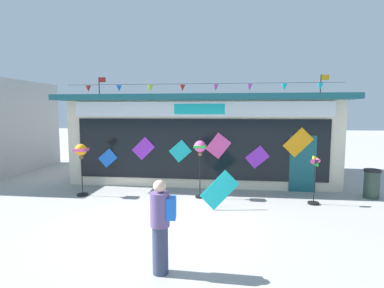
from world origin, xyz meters
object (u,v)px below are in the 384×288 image
object	(u,v)px
kite_shop_building	(205,136)
wind_spinner_left	(200,151)
wind_spinner_far_left	(81,155)
trash_bin	(372,183)
display_kite_on_ground	(220,190)
person_near_camera	(161,225)
wind_spinner_center_left	(315,177)

from	to	relation	value
kite_shop_building	wind_spinner_left	distance (m)	3.65
kite_shop_building	wind_spinner_far_left	world-z (taller)	kite_shop_building
trash_bin	display_kite_on_ground	distance (m)	5.25
kite_shop_building	person_near_camera	bearing A→B (deg)	-90.43
wind_spinner_center_left	person_near_camera	distance (m)	5.91
trash_bin	display_kite_on_ground	bearing A→B (deg)	-159.94
person_near_camera	trash_bin	bearing A→B (deg)	127.75
trash_bin	person_near_camera	bearing A→B (deg)	-136.35
wind_spinner_center_left	wind_spinner_far_left	bearing A→B (deg)	179.35
kite_shop_building	wind_spinner_left	xyz separation A→B (m)	(0.14, -3.64, -0.18)
wind_spinner_left	kite_shop_building	bearing A→B (deg)	92.22
kite_shop_building	trash_bin	bearing A→B (deg)	-27.34
kite_shop_building	trash_bin	xyz separation A→B (m)	(5.75, -2.97, -1.26)
person_near_camera	display_kite_on_ground	bearing A→B (deg)	160.77
kite_shop_building	wind_spinner_left	bearing A→B (deg)	-87.78
wind_spinner_center_left	trash_bin	distance (m)	2.32
kite_shop_building	wind_spinner_far_left	distance (m)	5.46
kite_shop_building	display_kite_on_ground	distance (m)	4.98
kite_shop_building	display_kite_on_ground	world-z (taller)	kite_shop_building
wind_spinner_far_left	trash_bin	xyz separation A→B (m)	(9.59, 0.89, -0.91)
kite_shop_building	wind_spinner_far_left	xyz separation A→B (m)	(-3.84, -3.87, -0.35)
wind_spinner_left	display_kite_on_ground	size ratio (longest dim) A/B	1.79
wind_spinner_left	person_near_camera	distance (m)	4.94
wind_spinner_far_left	person_near_camera	xyz separation A→B (m)	(3.77, -4.66, -0.51)
wind_spinner_left	wind_spinner_center_left	size ratio (longest dim) A/B	1.25
wind_spinner_left	display_kite_on_ground	bearing A→B (deg)	-58.96
trash_bin	display_kite_on_ground	xyz separation A→B (m)	(-4.93, -1.80, 0.09)
wind_spinner_far_left	wind_spinner_center_left	xyz separation A→B (m)	(7.52, -0.09, -0.53)
wind_spinner_left	wind_spinner_center_left	world-z (taller)	wind_spinner_left
wind_spinner_far_left	display_kite_on_ground	bearing A→B (deg)	-11.01
wind_spinner_far_left	person_near_camera	distance (m)	6.01
wind_spinner_left	wind_spinner_far_left	bearing A→B (deg)	-176.71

